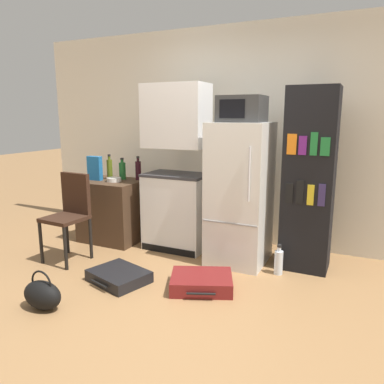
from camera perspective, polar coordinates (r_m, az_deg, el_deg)
The scene contains 17 objects.
ground_plane at distance 3.22m, azimuth -3.00°, elevation -17.66°, with size 24.00×24.00×0.00m, color olive.
wall_back at distance 4.61m, azimuth 11.01°, elevation 8.20°, with size 6.40×0.10×2.62m.
side_table at distance 4.87m, azimuth -11.84°, elevation -2.72°, with size 0.73×0.62×0.77m.
kitchen_hutch at distance 4.37m, azimuth -2.35°, elevation 2.74°, with size 0.74×0.49×1.92m.
refrigerator at distance 4.01m, azimuth 7.32°, elevation -0.28°, with size 0.60×0.67×1.50m.
microwave at distance 3.93m, azimuth 7.65°, elevation 12.42°, with size 0.45×0.40×0.27m.
bookshelf at distance 3.95m, azimuth 17.39°, elevation 1.69°, with size 0.48×0.41×1.85m.
bottle_olive_oil at distance 4.90m, azimuth -12.44°, elevation 3.50°, with size 0.07×0.07×0.32m.
bottle_wine_dark at distance 4.76m, azimuth -8.20°, elevation 3.34°, with size 0.07×0.07×0.30m.
bottle_green_tall at distance 4.84m, azimuth -10.56°, elevation 3.27°, with size 0.08×0.08×0.27m.
bowl at distance 4.71m, azimuth -11.80°, elevation 1.87°, with size 0.18×0.18×0.05m.
cereal_box at distance 4.85m, azimuth -14.60°, elevation 3.52°, with size 0.19×0.07×0.30m.
chair at distance 4.30m, azimuth -18.04°, elevation -2.46°, with size 0.42×0.43×0.95m.
suitcase_large_flat at distance 3.54m, azimuth 1.46°, elevation -13.54°, with size 0.68×0.61×0.13m.
suitcase_small_flat at distance 3.75m, azimuth -11.09°, elevation -12.46°, with size 0.63×0.55×0.11m.
handbag at distance 3.42m, azimuth -21.84°, elevation -14.30°, with size 0.36×0.20×0.33m.
water_bottle_front at distance 3.91m, azimuth 13.06°, elevation -10.31°, with size 0.09×0.09×0.31m.
Camera 1 is at (1.34, -2.47, 1.57)m, focal length 35.00 mm.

